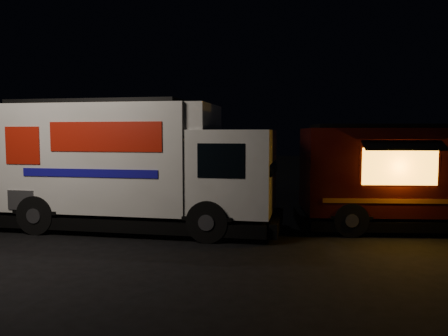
% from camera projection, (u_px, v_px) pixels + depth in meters
% --- Properties ---
extents(ground, '(80.00, 80.00, 0.00)m').
position_uv_depth(ground, '(147.00, 233.00, 11.51)').
color(ground, black).
rests_on(ground, ground).
extents(white_truck, '(7.91, 3.04, 3.53)m').
position_uv_depth(white_truck, '(139.00, 165.00, 12.03)').
color(white_truck, white).
rests_on(white_truck, ground).
extents(red_truck, '(6.37, 2.82, 2.88)m').
position_uv_depth(red_truck, '(412.00, 177.00, 11.96)').
color(red_truck, '#3D110B').
rests_on(red_truck, ground).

